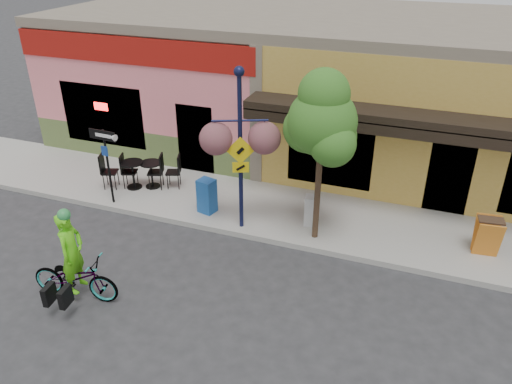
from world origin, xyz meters
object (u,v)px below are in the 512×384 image
building (324,81)px  street_tree (320,158)px  bicycle (75,277)px  one_way_sign (108,167)px  lamp_post (240,152)px  newspaper_box_grey (312,210)px  newspaper_box_blue (207,196)px  cyclist_rider (74,262)px

building → street_tree: (1.44, -6.50, 0.04)m
building → bicycle: (-2.77, -10.31, -1.75)m
one_way_sign → bicycle: bearing=-62.9°
lamp_post → newspaper_box_grey: size_ratio=5.16×
newspaper_box_blue → newspaper_box_grey: (2.81, 0.34, -0.07)m
bicycle → newspaper_box_blue: size_ratio=2.01×
bicycle → cyclist_rider: cyclist_rider is taller
cyclist_rider → one_way_sign: (-1.59, 3.56, 0.33)m
newspaper_box_blue → street_tree: street_tree is taller
cyclist_rider → one_way_sign: size_ratio=0.83×
one_way_sign → newspaper_box_grey: size_ratio=2.69×
cyclist_rider → lamp_post: bearing=-39.2°
bicycle → newspaper_box_blue: newspaper_box_blue is taller
newspaper_box_grey → newspaper_box_blue: bearing=176.9°
one_way_sign → newspaper_box_blue: bearing=13.1°
building → one_way_sign: size_ratio=8.41×
building → one_way_sign: building is taller
newspaper_box_blue → newspaper_box_grey: bearing=20.5°
street_tree → bicycle: bearing=-137.9°
building → lamp_post: bearing=-93.9°
newspaper_box_grey → one_way_sign: bearing=178.0°
one_way_sign → street_tree: 5.85m
lamp_post → building: bearing=63.6°
building → newspaper_box_grey: (1.21, -5.96, -1.70)m
lamp_post → one_way_sign: lamp_post is taller
cyclist_rider → newspaper_box_grey: 5.87m
lamp_post → one_way_sign: (-3.84, -0.07, -0.99)m
lamp_post → newspaper_box_blue: size_ratio=4.37×
building → bicycle: size_ratio=9.50×
lamp_post → newspaper_box_blue: 2.00m
bicycle → one_way_sign: 3.95m
lamp_post → newspaper_box_blue: bearing=139.5°
building → one_way_sign: (-4.30, -6.74, -1.02)m
building → cyclist_rider: building is taller
one_way_sign → lamp_post: bearing=4.8°
one_way_sign → newspaper_box_grey: bearing=11.9°
street_tree → lamp_post: bearing=-174.7°
building → newspaper_box_blue: bearing=-104.2°
cyclist_rider → street_tree: (4.16, 3.81, 1.39)m
building → newspaper_box_grey: building is taller
newspaper_box_grey → street_tree: size_ratio=0.19×
bicycle → newspaper_box_blue: 4.17m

